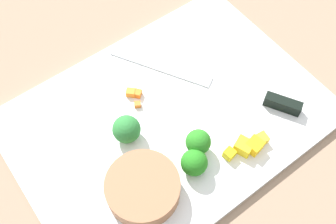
{
  "coord_description": "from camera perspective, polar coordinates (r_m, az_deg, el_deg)",
  "views": [
    {
      "loc": [
        0.18,
        0.25,
        0.55
      ],
      "look_at": [
        0.0,
        0.0,
        0.02
      ],
      "focal_mm": 42.02,
      "sensor_mm": 36.0,
      "label": 1
    }
  ],
  "objects": [
    {
      "name": "carrot_dice_0",
      "position": [
        0.63,
        -4.44,
        1.1
      ],
      "size": [
        0.01,
        0.01,
        0.01
      ],
      "primitive_type": "cube",
      "rotation": [
        0.0,
        0.0,
        1.03
      ],
      "color": "orange",
      "rests_on": "cutting_board"
    },
    {
      "name": "pepper_dice_1",
      "position": [
        0.59,
        8.89,
        -6.02
      ],
      "size": [
        0.02,
        0.02,
        0.02
      ],
      "primitive_type": "cube",
      "rotation": [
        0.0,
        0.0,
        1.74
      ],
      "color": "yellow",
      "rests_on": "cutting_board"
    },
    {
      "name": "broccoli_floret_0",
      "position": [
        0.57,
        4.52,
        -4.3
      ],
      "size": [
        0.04,
        0.04,
        0.04
      ],
      "color": "#8ABA61",
      "rests_on": "cutting_board"
    },
    {
      "name": "broccoli_floret_1",
      "position": [
        0.57,
        3.81,
        -7.36
      ],
      "size": [
        0.04,
        0.04,
        0.04
      ],
      "color": "#8AAB58",
      "rests_on": "cutting_board"
    },
    {
      "name": "ground_plane",
      "position": [
        0.63,
        0.0,
        -1.01
      ],
      "size": [
        4.0,
        4.0,
        0.0
      ],
      "primitive_type": "plane",
      "color": "#8C735C"
    },
    {
      "name": "carrot_dice_2",
      "position": [
        0.64,
        -5.43,
        2.82
      ],
      "size": [
        0.02,
        0.02,
        0.01
      ],
      "primitive_type": "cube",
      "rotation": [
        0.0,
        0.0,
        2.37
      ],
      "color": "orange",
      "rests_on": "cutting_board"
    },
    {
      "name": "carrot_dice_1",
      "position": [
        0.64,
        -4.41,
        2.7
      ],
      "size": [
        0.02,
        0.02,
        0.01
      ],
      "primitive_type": "cube",
      "rotation": [
        0.0,
        0.0,
        2.22
      ],
      "color": "orange",
      "rests_on": "cutting_board"
    },
    {
      "name": "prep_bowl",
      "position": [
        0.55,
        -3.68,
        -10.96
      ],
      "size": [
        0.1,
        0.1,
        0.03
      ],
      "primitive_type": "cylinder",
      "color": "#996847",
      "rests_on": "cutting_board"
    },
    {
      "name": "pepper_dice_0",
      "position": [
        0.61,
        13.49,
        -3.77
      ],
      "size": [
        0.02,
        0.02,
        0.01
      ],
      "primitive_type": "cube",
      "rotation": [
        0.0,
        0.0,
        3.02
      ],
      "color": "yellow",
      "rests_on": "cutting_board"
    },
    {
      "name": "cutting_board",
      "position": [
        0.63,
        0.0,
        -0.74
      ],
      "size": [
        0.48,
        0.35,
        0.01
      ],
      "primitive_type": "cube",
      "color": "white",
      "rests_on": "ground_plane"
    },
    {
      "name": "pepper_dice_2",
      "position": [
        0.6,
        10.92,
        -4.92
      ],
      "size": [
        0.03,
        0.03,
        0.02
      ],
      "primitive_type": "cube",
      "rotation": [
        0.0,
        0.0,
        0.38
      ],
      "color": "yellow",
      "rests_on": "cutting_board"
    },
    {
      "name": "pepper_dice_3",
      "position": [
        0.6,
        12.41,
        -4.8
      ],
      "size": [
        0.03,
        0.02,
        0.02
      ],
      "primitive_type": "cube",
      "rotation": [
        0.0,
        0.0,
        1.75
      ],
      "color": "yellow",
      "rests_on": "cutting_board"
    },
    {
      "name": "broccoli_floret_2",
      "position": [
        0.59,
        -6.04,
        -2.52
      ],
      "size": [
        0.04,
        0.04,
        0.04
      ],
      "color": "#97C158",
      "rests_on": "cutting_board"
    },
    {
      "name": "chef_knife",
      "position": [
        0.65,
        9.54,
        3.37
      ],
      "size": [
        0.18,
        0.29,
        0.02
      ],
      "rotation": [
        0.0,
        0.0,
        5.24
      ],
      "color": "silver",
      "rests_on": "cutting_board"
    }
  ]
}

